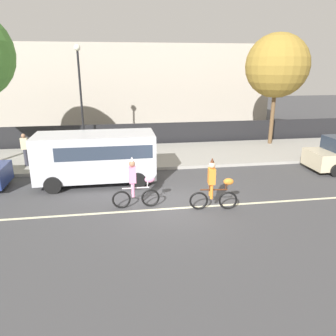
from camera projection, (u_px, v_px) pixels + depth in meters
name	position (u px, v px, depth m)	size (l,w,h in m)	color
ground_plane	(174.00, 203.00, 12.29)	(80.00, 80.00, 0.00)	#424244
road_centre_line	(176.00, 208.00, 11.82)	(36.00, 0.14, 0.01)	beige
sidewalk_curb	(154.00, 155.00, 18.39)	(60.00, 5.00, 0.15)	#9E9B93
fence_line	(149.00, 134.00, 20.93)	(40.00, 0.08, 1.40)	black
building_backdrop	(92.00, 86.00, 27.68)	(28.00, 8.00, 6.46)	#B2A899
parade_cyclist_pink	(136.00, 186.00, 11.67)	(1.72, 0.50, 1.92)	black
parade_cyclist_orange	(214.00, 187.00, 11.50)	(1.72, 0.51, 1.92)	black
parked_van_silver	(97.00, 154.00, 14.02)	(5.00, 2.22, 2.18)	silver
street_lamp_post	(80.00, 83.00, 18.36)	(0.36, 0.36, 5.86)	black
street_tree_near_lamp	(277.00, 66.00, 19.46)	(3.76, 3.76, 6.62)	brown
pedestrian_onlooker	(25.00, 149.00, 16.01)	(0.32, 0.20, 1.62)	#33333D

